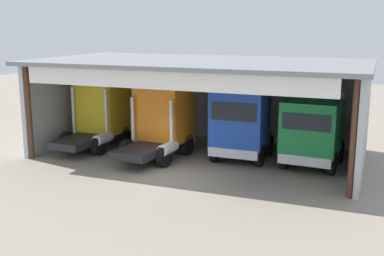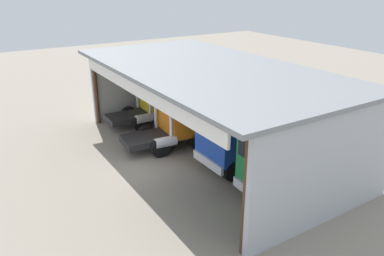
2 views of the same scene
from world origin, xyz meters
name	(u,v)px [view 2 (image 2 of 2)]	position (x,y,z in m)	size (l,w,h in m)	color
ground_plane	(146,168)	(0.00, 0.00, 0.00)	(80.00, 80.00, 0.00)	gray
workshop_shed	(223,90)	(0.00, 4.86, 3.47)	(16.52, 8.78, 4.94)	#ADB2B7
truck_yellow_center_bay	(157,96)	(-5.82, 3.67, 1.85)	(2.55, 5.12, 3.56)	yellow
truck_orange_center_right_bay	(178,113)	(-1.73, 2.99, 1.96)	(2.72, 5.00, 3.79)	orange
truck_blue_center_left_bay	(230,134)	(2.24, 3.69, 1.90)	(2.71, 4.30, 3.61)	#1E47B7
truck_green_left_bay	(280,163)	(5.69, 3.76, 1.75)	(2.74, 4.70, 3.53)	#197F3D
oil_drum	(258,134)	(0.34, 7.30, 0.44)	(0.58, 0.58, 0.87)	gold
tool_cart	(254,134)	(0.35, 7.00, 0.50)	(0.90, 0.60, 1.00)	black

